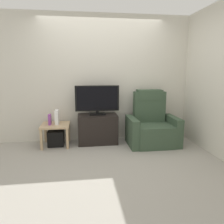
{
  "coord_description": "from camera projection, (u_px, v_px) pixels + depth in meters",
  "views": [
    {
      "loc": [
        -0.41,
        -3.42,
        1.45
      ],
      "look_at": [
        0.13,
        0.5,
        0.7
      ],
      "focal_mm": 34.51,
      "sensor_mm": 36.0,
      "label": 1
    }
  ],
  "objects": [
    {
      "name": "game_console",
      "position": [
        57.0,
        117.0,
        4.2
      ],
      "size": [
        0.07,
        0.2,
        0.28
      ],
      "primitive_type": "cube",
      "color": "white",
      "rests_on": "side_table"
    },
    {
      "name": "side_table",
      "position": [
        56.0,
        128.0,
        4.22
      ],
      "size": [
        0.54,
        0.54,
        0.43
      ],
      "color": "tan",
      "rests_on": "ground"
    },
    {
      "name": "book_upright",
      "position": [
        50.0,
        119.0,
        4.16
      ],
      "size": [
        0.05,
        0.13,
        0.21
      ],
      "primitive_type": "cube",
      "color": "purple",
      "rests_on": "side_table"
    },
    {
      "name": "ground_plane",
      "position": [
        108.0,
        158.0,
        3.66
      ],
      "size": [
        6.4,
        6.4,
        0.0
      ],
      "primitive_type": "plane",
      "color": "#9E998E"
    },
    {
      "name": "wall_back",
      "position": [
        102.0,
        79.0,
        4.52
      ],
      "size": [
        6.4,
        0.06,
        2.6
      ],
      "primitive_type": "cube",
      "color": "beige",
      "rests_on": "ground"
    },
    {
      "name": "wall_side",
      "position": [
        217.0,
        80.0,
        3.67
      ],
      "size": [
        0.06,
        4.48,
        2.6
      ],
      "primitive_type": "cube",
      "color": "beige",
      "rests_on": "ground"
    },
    {
      "name": "subwoofer_box",
      "position": [
        56.0,
        138.0,
        4.26
      ],
      "size": [
        0.3,
        0.3,
        0.3
      ],
      "primitive_type": "cube",
      "color": "black",
      "rests_on": "ground"
    },
    {
      "name": "tv_stand",
      "position": [
        98.0,
        129.0,
        4.4
      ],
      "size": [
        0.79,
        0.47,
        0.58
      ],
      "color": "black",
      "rests_on": "ground"
    },
    {
      "name": "television",
      "position": [
        97.0,
        99.0,
        4.3
      ],
      "size": [
        0.88,
        0.2,
        0.59
      ],
      "color": "black",
      "rests_on": "tv_stand"
    },
    {
      "name": "recliner_armchair",
      "position": [
        152.0,
        126.0,
        4.33
      ],
      "size": [
        0.98,
        0.78,
        1.08
      ],
      "rotation": [
        0.0,
        0.0,
        0.03
      ],
      "color": "#384C38",
      "rests_on": "ground"
    }
  ]
}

